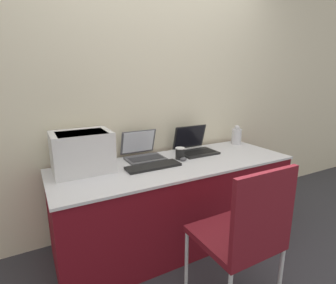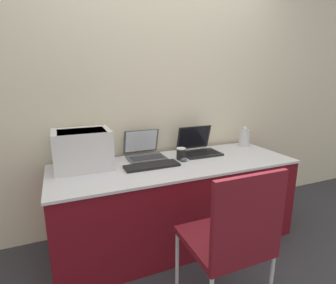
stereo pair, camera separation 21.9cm
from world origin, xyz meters
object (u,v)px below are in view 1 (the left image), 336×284
at_px(laptop_left, 143,152).
at_px(laptop_right, 195,147).
at_px(chair, 244,231).
at_px(external_keyboard, 153,166).
at_px(coffee_cup, 180,153).
at_px(printer, 82,150).
at_px(metal_pitcher, 236,136).
at_px(mouse, 183,159).

distance_m(laptop_left, laptop_right, 0.52).
xyz_separation_m(laptop_right, chair, (-0.36, -1.05, -0.22)).
bearing_deg(chair, laptop_right, 70.88).
xyz_separation_m(laptop_left, chair, (0.16, -1.11, -0.21)).
height_order(laptop_right, chair, same).
height_order(external_keyboard, coffee_cup, coffee_cup).
distance_m(printer, coffee_cup, 0.83).
height_order(metal_pitcher, chair, chair).
height_order(external_keyboard, mouse, mouse).
height_order(printer, laptop_left, printer).
xyz_separation_m(printer, laptop_right, (1.06, 0.02, -0.11)).
relative_size(laptop_right, mouse, 5.49).
distance_m(laptop_right, coffee_cup, 0.27).
relative_size(laptop_right, chair, 0.36).
bearing_deg(laptop_left, printer, -171.18).
relative_size(printer, laptop_left, 1.33).
bearing_deg(chair, metal_pitcher, 49.40).
xyz_separation_m(laptop_right, mouse, (-0.25, -0.18, -0.04)).
distance_m(laptop_left, external_keyboard, 0.28).
height_order(mouse, chair, chair).
distance_m(coffee_cup, metal_pitcher, 0.84).
xyz_separation_m(external_keyboard, metal_pitcher, (1.12, 0.26, 0.08)).
xyz_separation_m(laptop_left, mouse, (0.27, -0.25, -0.04)).
distance_m(laptop_right, external_keyboard, 0.58).
xyz_separation_m(printer, chair, (0.69, -1.03, -0.33)).
relative_size(mouse, metal_pitcher, 0.31).
bearing_deg(metal_pitcher, chair, -130.60).
height_order(printer, external_keyboard, printer).
bearing_deg(external_keyboard, metal_pitcher, 12.93).
distance_m(printer, laptop_right, 1.06).
distance_m(laptop_left, metal_pitcher, 1.10).
relative_size(metal_pitcher, chair, 0.21).
relative_size(laptop_left, laptop_right, 0.94).
height_order(laptop_left, mouse, laptop_left).
bearing_deg(coffee_cup, metal_pitcher, 11.77).
bearing_deg(laptop_left, coffee_cup, -33.56).
bearing_deg(mouse, laptop_left, 137.82).
bearing_deg(external_keyboard, laptop_left, 84.59).
relative_size(coffee_cup, mouse, 1.64).
bearing_deg(metal_pitcher, coffee_cup, -168.23).
relative_size(coffee_cup, chair, 0.11).
bearing_deg(chair, coffee_cup, 82.57).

